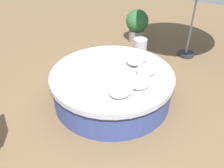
# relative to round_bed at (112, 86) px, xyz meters

# --- Properties ---
(ground_plane) EXTENTS (16.00, 16.00, 0.00)m
(ground_plane) POSITION_rel_round_bed_xyz_m (0.00, 0.00, -0.33)
(ground_plane) COLOR brown
(round_bed) EXTENTS (2.44, 2.44, 0.65)m
(round_bed) POSITION_rel_round_bed_xyz_m (0.00, 0.00, 0.00)
(round_bed) COLOR #38478C
(round_bed) RESTS_ON ground_plane
(throw_pillow_0) EXTENTS (0.52, 0.39, 0.16)m
(throw_pillow_0) POSITION_rel_round_bed_xyz_m (0.47, 0.47, 0.40)
(throw_pillow_0) COLOR beige
(throw_pillow_0) RESTS_ON round_bed
(throw_pillow_1) EXTENTS (0.50, 0.40, 0.15)m
(throw_pillow_1) POSITION_rel_round_bed_xyz_m (0.09, 0.64, 0.39)
(throw_pillow_1) COLOR white
(throw_pillow_1) RESTS_ON round_bed
(throw_pillow_2) EXTENTS (0.43, 0.36, 0.16)m
(throw_pillow_2) POSITION_rel_round_bed_xyz_m (-0.33, 0.57, 0.40)
(throw_pillow_2) COLOR beige
(throw_pillow_2) RESTS_ON round_bed
(throw_pillow_3) EXTENTS (0.53, 0.38, 0.22)m
(throw_pillow_3) POSITION_rel_round_bed_xyz_m (-0.59, 0.24, 0.43)
(throw_pillow_3) COLOR beige
(throw_pillow_3) RESTS_ON round_bed
(planter) EXTENTS (0.66, 0.66, 0.97)m
(planter) POSITION_rel_round_bed_xyz_m (-2.84, -0.84, 0.21)
(planter) COLOR gray
(planter) RESTS_ON ground_plane
(side_table) EXTENTS (0.37, 0.37, 0.47)m
(side_table) POSITION_rel_round_bed_xyz_m (-2.10, -0.37, -0.10)
(side_table) COLOR #B7B7BC
(side_table) RESTS_ON ground_plane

